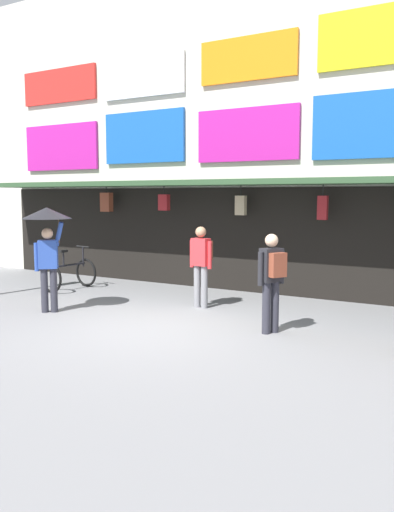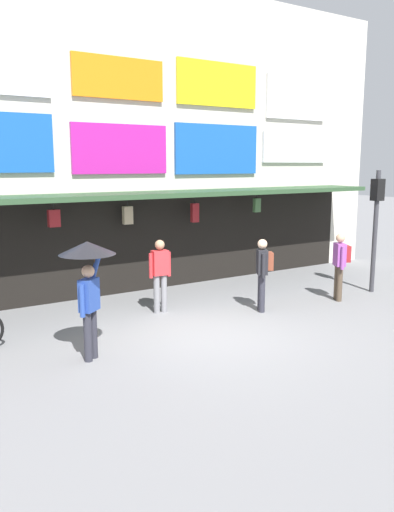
% 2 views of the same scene
% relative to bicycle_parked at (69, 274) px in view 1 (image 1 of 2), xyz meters
% --- Properties ---
extents(ground_plane, '(80.00, 80.00, 0.00)m').
position_rel_bicycle_parked_xyz_m(ground_plane, '(3.87, -2.03, -0.39)').
color(ground_plane, slate).
extents(shopfront, '(18.00, 2.60, 8.00)m').
position_rel_bicycle_parked_xyz_m(shopfront, '(3.87, 2.53, 3.57)').
color(shopfront, beige).
rests_on(shopfront, ground).
extents(bicycle_parked, '(0.82, 1.22, 1.05)m').
position_rel_bicycle_parked_xyz_m(bicycle_parked, '(0.00, 0.00, 0.00)').
color(bicycle_parked, black).
rests_on(bicycle_parked, ground).
extents(pedestrian_in_white, '(0.53, 0.38, 1.68)m').
position_rel_bicycle_parked_xyz_m(pedestrian_in_white, '(3.82, -0.15, 0.59)').
color(pedestrian_in_white, gray).
rests_on(pedestrian_in_white, ground).
extents(pedestrian_with_umbrella, '(0.96, 0.96, 2.08)m').
position_rel_bicycle_parked_xyz_m(pedestrian_with_umbrella, '(1.43, -2.05, 1.25)').
color(pedestrian_with_umbrella, '#2D2D38').
rests_on(pedestrian_with_umbrella, ground).
extents(pedestrian_in_yellow, '(0.46, 0.48, 1.68)m').
position_rel_bicycle_parked_xyz_m(pedestrian_in_yellow, '(5.85, -1.34, 0.59)').
color(pedestrian_in_yellow, '#2D2D38').
rests_on(pedestrian_in_yellow, ground).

